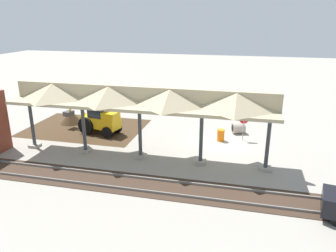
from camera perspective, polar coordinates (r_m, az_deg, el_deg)
The scene contains 9 objects.
ground_plane at distance 25.08m, azimuth 9.42°, elevation -3.12°, with size 120.00×120.00×0.00m, color gray.
dirt_work_zone at distance 29.18m, azimuth -14.12°, elevation -0.31°, with size 9.77×7.00×0.01m, color #42301E.
platform_canopy at distance 21.21m, azimuth -5.07°, elevation 4.90°, with size 17.60×3.20×4.90m.
rail_tracks at distance 18.32m, azimuth 7.50°, elevation -11.50°, with size 60.00×2.58×0.15m.
stop_sign at distance 25.67m, azimuth 13.07°, elevation 0.75°, with size 0.75×0.19×2.12m.
backhoe at distance 27.27m, azimuth -11.93°, elevation 1.32°, with size 5.36×2.32×2.82m.
dirt_mound at distance 30.85m, azimuth -16.44°, elevation 0.50°, with size 3.96×3.96×2.30m, color #42301E.
concrete_pipe at distance 27.48m, azimuth 12.16°, elevation -0.35°, with size 1.21×1.16×0.90m.
traffic_barrel at distance 25.57m, azimuth 9.18°, elevation -1.60°, with size 0.56×0.56×0.90m, color orange.
Camera 1 is at (-1.41, 23.31, 9.15)m, focal length 35.00 mm.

